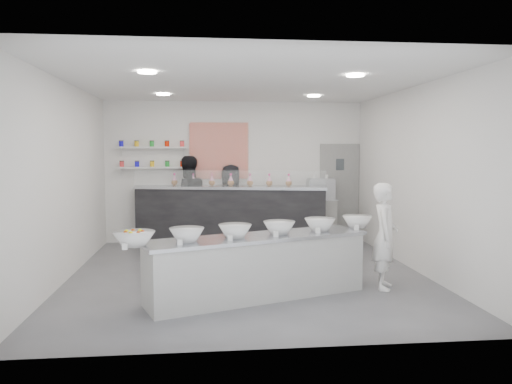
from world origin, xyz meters
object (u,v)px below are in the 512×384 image
Objects in this scene: prep_counter at (258,267)px; espresso_machine at (321,189)px; staff_right at (231,203)px; staff_left at (187,200)px; woman_prep at (385,236)px; back_bar at (231,215)px; espresso_ledge at (307,220)px.

espresso_machine is (1.80, 4.04, 0.71)m from prep_counter.
staff_right reaches higher than espresso_machine.
staff_left reaches higher than prep_counter.
staff_left is at bearing 58.37° from woman_prep.
espresso_machine is 0.37× the size of woman_prep.
staff_right is at bearing 71.90° from prep_counter.
woman_prep reaches higher than espresso_machine.
staff_left is at bearing 176.89° from back_bar.
espresso_ledge is 2.62m from staff_left.
prep_counter is 0.77× the size of back_bar.
prep_counter is at bearing -110.62° from espresso_ledge.
espresso_ledge is (1.52, 4.04, 0.04)m from prep_counter.
woman_prep reaches higher than prep_counter.
staff_right is (-1.66, 0.04, 0.38)m from espresso_ledge.
staff_left is at bearing 84.45° from prep_counter.
woman_prep is at bearing -11.88° from prep_counter.
espresso_ledge reaches higher than prep_counter.
espresso_ledge is 3.81m from woman_prep.
staff_right is (-1.98, 3.82, 0.08)m from woman_prep.
prep_counter is 1.83× the size of staff_right.
staff_left is at bearing 179.10° from espresso_ledge.
staff_right is (0.92, 0.00, -0.09)m from staff_left.
prep_counter is 4.48m from espresso_machine.
espresso_machine is 1.96m from staff_right.
prep_counter is at bearing -114.03° from espresso_machine.
espresso_machine is (1.95, 0.21, 0.52)m from back_bar.
back_bar is at bearing -172.85° from espresso_ledge.
woman_prep is (1.84, 0.26, 0.34)m from prep_counter.
back_bar is 2.37× the size of staff_right.
woman_prep is at bearing 109.78° from staff_left.
prep_counter is 4.32m from espresso_ledge.
back_bar is (-0.15, 3.83, 0.20)m from prep_counter.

